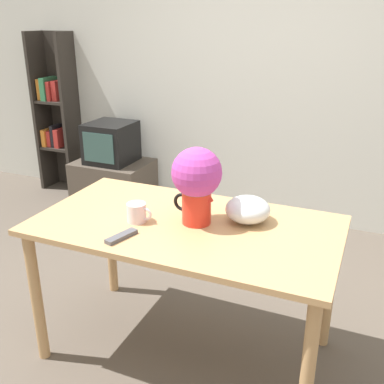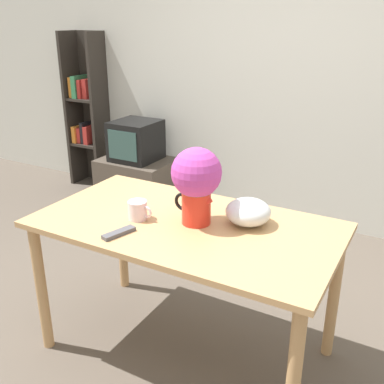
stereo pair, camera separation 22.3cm
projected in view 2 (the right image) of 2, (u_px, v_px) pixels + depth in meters
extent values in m
plane|color=brown|center=(175.00, 335.00, 2.68)|extent=(12.00, 12.00, 0.00)
cube|color=silver|center=(293.00, 77.00, 3.82)|extent=(8.00, 0.05, 2.60)
cube|color=tan|center=(185.00, 225.00, 2.29)|extent=(1.54, 0.84, 0.03)
cylinder|color=tan|center=(41.00, 288.00, 2.47)|extent=(0.06, 0.06, 0.77)
cylinder|color=tan|center=(293.00, 384.00, 1.82)|extent=(0.06, 0.06, 0.77)
cylinder|color=tan|center=(122.00, 236.00, 3.05)|extent=(0.06, 0.06, 0.77)
cylinder|color=tan|center=(334.00, 295.00, 2.41)|extent=(0.06, 0.06, 0.77)
cylinder|color=red|center=(196.00, 206.00, 2.25)|extent=(0.15, 0.15, 0.18)
cone|color=red|center=(208.00, 197.00, 2.20)|extent=(0.05, 0.05, 0.05)
torus|color=black|center=(183.00, 202.00, 2.28)|extent=(0.10, 0.02, 0.10)
sphere|color=#3D7033|center=(196.00, 181.00, 2.20)|extent=(0.19, 0.19, 0.19)
sphere|color=#B23D99|center=(196.00, 173.00, 2.19)|extent=(0.25, 0.25, 0.25)
cylinder|color=silver|center=(138.00, 210.00, 2.31)|extent=(0.10, 0.10, 0.10)
torus|color=silver|center=(146.00, 212.00, 2.28)|extent=(0.07, 0.01, 0.07)
ellipsoid|color=silver|center=(248.00, 212.00, 2.25)|extent=(0.23, 0.23, 0.13)
cube|color=#4C4C51|center=(119.00, 233.00, 2.15)|extent=(0.09, 0.18, 0.02)
cube|color=#4C4238|center=(138.00, 181.00, 4.53)|extent=(0.72, 0.53, 0.46)
cube|color=black|center=(136.00, 141.00, 4.38)|extent=(0.42, 0.43, 0.38)
cube|color=#33514C|center=(122.00, 146.00, 4.20)|extent=(0.32, 0.01, 0.28)
cube|color=#2D2823|center=(74.00, 110.00, 4.95)|extent=(0.04, 0.28, 1.65)
cube|color=#2D2823|center=(101.00, 113.00, 4.78)|extent=(0.04, 0.28, 1.65)
cube|color=#2D2823|center=(95.00, 109.00, 4.97)|extent=(0.41, 0.01, 1.65)
cube|color=#2D2823|center=(90.00, 144.00, 4.99)|extent=(0.34, 0.26, 0.03)
cube|color=orange|center=(80.00, 133.00, 5.01)|extent=(0.05, 0.21, 0.18)
cube|color=#B72D28|center=(83.00, 134.00, 4.98)|extent=(0.05, 0.17, 0.17)
cube|color=black|center=(86.00, 132.00, 4.95)|extent=(0.04, 0.17, 0.23)
cube|color=#B72D28|center=(91.00, 134.00, 4.93)|extent=(0.06, 0.19, 0.19)
cube|color=#2D2823|center=(86.00, 99.00, 4.81)|extent=(0.34, 0.26, 0.03)
cube|color=orange|center=(76.00, 87.00, 4.82)|extent=(0.05, 0.17, 0.21)
cube|color=#337A4C|center=(80.00, 87.00, 4.79)|extent=(0.06, 0.22, 0.23)
cube|color=#B72D28|center=(84.00, 89.00, 4.77)|extent=(0.04, 0.19, 0.19)
cube|color=#B72D28|center=(89.00, 89.00, 4.74)|extent=(0.06, 0.15, 0.20)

